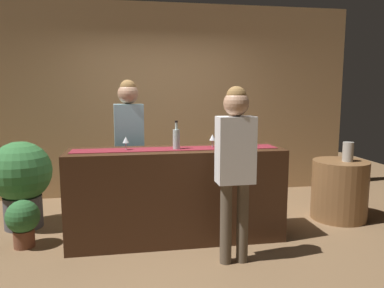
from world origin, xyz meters
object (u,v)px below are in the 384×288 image
round_side_table (339,190)px  vase_on_side_table (348,152)px  wine_glass_far_end (233,139)px  bartender (129,136)px  wine_glass_near_customer (212,138)px  potted_plant_tall (21,178)px  potted_plant_small (23,220)px  wine_glass_mid_counter (126,140)px  wine_bottle_clear (176,139)px  customer_sipping (235,157)px  wine_bottle_green (244,136)px

round_side_table → vase_on_side_table: (0.06, -0.05, 0.49)m
wine_glass_far_end → bartender: bearing=148.4°
vase_on_side_table → wine_glass_near_customer: bearing=-172.8°
potted_plant_tall → round_side_table: bearing=-5.1°
wine_glass_near_customer → potted_plant_small: 2.14m
wine_glass_near_customer → vase_on_side_table: 1.79m
wine_glass_mid_counter → potted_plant_small: 1.34m
wine_bottle_clear → wine_glass_far_end: size_ratio=2.10×
wine_bottle_clear → wine_glass_near_customer: wine_bottle_clear is taller
wine_glass_far_end → customer_sipping: customer_sipping is taller
potted_plant_tall → wine_glass_mid_counter: bearing=-28.3°
wine_bottle_green → wine_glass_far_end: (-0.17, -0.15, -0.01)m
wine_glass_mid_counter → potted_plant_tall: 1.47m
potted_plant_tall → bartender: bearing=-3.4°
bartender → customer_sipping: (0.95, -1.23, -0.07)m
wine_glass_near_customer → potted_plant_small: wine_glass_near_customer is taller
potted_plant_small → wine_bottle_green: bearing=0.2°
wine_glass_far_end → potted_plant_small: (-2.18, 0.14, -0.81)m
round_side_table → wine_glass_near_customer: bearing=-171.0°
wine_bottle_clear → potted_plant_small: (-1.58, 0.07, -0.82)m
wine_bottle_clear → vase_on_side_table: size_ratio=1.26×
wine_glass_near_customer → wine_bottle_clear: bearing=-171.2°
wine_bottle_clear → potted_plant_tall: bearing=158.8°
wine_glass_near_customer → customer_sipping: size_ratio=0.09×
customer_sipping → round_side_table: 2.01m
wine_bottle_green → potted_plant_small: wine_bottle_green is taller
wine_glass_near_customer → potted_plant_tall: (-2.14, 0.61, -0.51)m
wine_glass_mid_counter → vase_on_side_table: (2.68, 0.26, -0.24)m
wine_bottle_green → wine_glass_far_end: 0.22m
round_side_table → wine_glass_far_end: bearing=-165.4°
wine_glass_mid_counter → customer_sipping: bearing=-33.3°
wine_bottle_green → vase_on_side_table: wine_bottle_green is taller
wine_glass_near_customer → bartender: bearing=148.7°
wine_glass_mid_counter → customer_sipping: size_ratio=0.09×
potted_plant_tall → potted_plant_small: bearing=-75.4°
customer_sipping → potted_plant_tall: (-2.20, 1.30, -0.42)m
wine_glass_near_customer → wine_glass_far_end: size_ratio=1.00×
wine_glass_far_end → customer_sipping: (-0.13, -0.56, -0.09)m
potted_plant_small → wine_bottle_clear: bearing=-2.7°
bartender → potted_plant_tall: bartender is taller
wine_bottle_clear → wine_glass_mid_counter: (-0.52, 0.02, -0.01)m
wine_glass_near_customer → vase_on_side_table: bearing=7.2°
wine_glass_far_end → round_side_table: 1.72m
wine_glass_mid_counter → vase_on_side_table: bearing=5.6°
wine_glass_far_end → round_side_table: size_ratio=0.19×
wine_bottle_clear → customer_sipping: size_ratio=0.18×
wine_glass_mid_counter → round_side_table: (2.63, 0.31, -0.73)m
wine_glass_mid_counter → wine_glass_far_end: (1.11, -0.08, 0.00)m
wine_bottle_clear → bartender: (-0.49, 0.60, -0.03)m
wine_bottle_green → wine_glass_mid_counter: (-1.28, -0.07, -0.01)m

